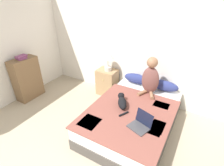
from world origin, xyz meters
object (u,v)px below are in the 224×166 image
object	(u,v)px
cat_tabby	(122,102)
bookshelf	(27,79)
person_sitting	(150,78)
table_lamp	(108,58)
laptop_open	(140,124)
bed	(133,118)
pillow_near	(137,79)
pillow_far	(164,85)
nightstand	(107,82)
book_stack_top	(21,57)

from	to	relation	value
cat_tabby	bookshelf	size ratio (longest dim) A/B	0.52
person_sitting	bookshelf	bearing A→B (deg)	-162.20
cat_tabby	table_lamp	bearing A→B (deg)	9.84
laptop_open	bed	bearing A→B (deg)	144.19
pillow_near	person_sitting	world-z (taller)	person_sitting
pillow_far	person_sitting	distance (m)	0.42
nightstand	table_lamp	bearing A→B (deg)	-11.87
pillow_far	table_lamp	bearing A→B (deg)	-177.32
cat_tabby	pillow_near	bearing A→B (deg)	-27.10
cat_tabby	laptop_open	size ratio (longest dim) A/B	1.36
laptop_open	nightstand	bearing A→B (deg)	156.13
pillow_far	table_lamp	size ratio (longest dim) A/B	1.23
pillow_near	nightstand	distance (m)	0.79
cat_tabby	book_stack_top	distance (m)	2.46
bed	bookshelf	world-z (taller)	bookshelf
pillow_near	person_sitting	size ratio (longest dim) A/B	0.75
pillow_near	bed	bearing A→B (deg)	-70.45
bed	table_lamp	size ratio (longest dim) A/B	4.28
pillow_near	pillow_far	xyz separation A→B (m)	(0.62, 0.00, 0.00)
pillow_near	book_stack_top	distance (m)	2.60
person_sitting	book_stack_top	world-z (taller)	person_sitting
bed	book_stack_top	bearing A→B (deg)	-174.80
person_sitting	nightstand	world-z (taller)	person_sitting
pillow_far	laptop_open	bearing A→B (deg)	-90.98
person_sitting	laptop_open	bearing A→B (deg)	-78.03
cat_tabby	bookshelf	xyz separation A→B (m)	(-2.41, -0.20, -0.06)
book_stack_top	nightstand	bearing A→B (deg)	34.28
pillow_near	cat_tabby	bearing A→B (deg)	-83.75
bed	table_lamp	world-z (taller)	table_lamp
cat_tabby	table_lamp	distance (m)	1.25
person_sitting	laptop_open	distance (m)	1.09
table_lamp	pillow_far	bearing A→B (deg)	2.68
nightstand	laptop_open	bearing A→B (deg)	-42.42
bookshelf	book_stack_top	size ratio (longest dim) A/B	4.16
bookshelf	laptop_open	bearing A→B (deg)	-3.24
cat_tabby	nightstand	size ratio (longest dim) A/B	0.79
nightstand	book_stack_top	xyz separation A→B (m)	(-1.56, -1.06, 0.71)
table_lamp	book_stack_top	xyz separation A→B (m)	(-1.59, -1.06, 0.06)
pillow_near	nightstand	xyz separation A→B (m)	(-0.74, -0.05, -0.26)
person_sitting	table_lamp	bearing A→B (deg)	169.94
table_lamp	cat_tabby	bearing A→B (deg)	-46.82
bed	pillow_far	distance (m)	1.00
bed	bookshelf	bearing A→B (deg)	-174.77
table_lamp	pillow_near	bearing A→B (deg)	5.03
person_sitting	bed	bearing A→B (deg)	-96.56
cat_tabby	table_lamp	xyz separation A→B (m)	(-0.81, 0.86, 0.41)
bed	person_sitting	xyz separation A→B (m)	(0.07, 0.62, 0.58)
bed	pillow_near	distance (m)	1.00
pillow_far	person_sitting	size ratio (longest dim) A/B	0.75
pillow_far	bookshelf	world-z (taller)	bookshelf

